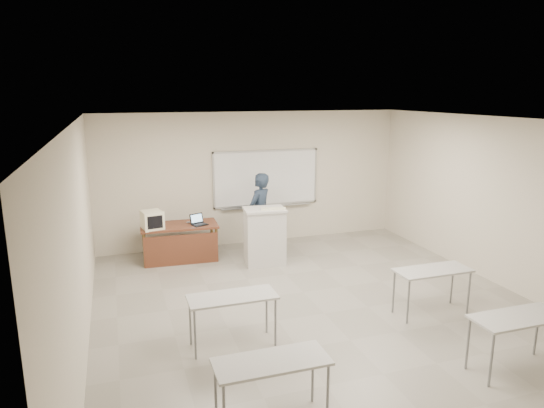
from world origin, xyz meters
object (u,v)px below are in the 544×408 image
object	(u,v)px
whiteboard	(266,179)
crt_monitor	(152,220)
laptop	(199,222)
podium	(265,236)
instructor_desk	(180,235)
presenter	(260,213)
keyboard	(274,209)
mouse	(188,222)

from	to	relation	value
whiteboard	crt_monitor	bearing A→B (deg)	-163.35
laptop	podium	bearing A→B (deg)	-49.45
instructor_desk	podium	distance (m)	1.74
podium	presenter	bearing A→B (deg)	86.88
podium	laptop	size ratio (longest dim) A/B	3.90
keyboard	presenter	world-z (taller)	presenter
instructor_desk	laptop	xyz separation A→B (m)	(0.40, -0.02, 0.24)
crt_monitor	instructor_desk	bearing A→B (deg)	-9.78
keyboard	presenter	xyz separation A→B (m)	(-0.04, 0.81, -0.29)
whiteboard	mouse	size ratio (longest dim) A/B	27.18
podium	crt_monitor	world-z (taller)	podium
instructor_desk	mouse	world-z (taller)	mouse
podium	presenter	distance (m)	0.76
whiteboard	podium	bearing A→B (deg)	-108.81
podium	keyboard	world-z (taller)	keyboard
laptop	keyboard	xyz separation A→B (m)	(1.35, -0.79, 0.36)
instructor_desk	podium	xyz separation A→B (m)	(1.60, -0.69, 0.02)
mouse	keyboard	bearing A→B (deg)	-37.57
podium	presenter	size ratio (longest dim) A/B	0.66
mouse	keyboard	size ratio (longest dim) A/B	0.19
crt_monitor	presenter	bearing A→B (deg)	-10.62
keyboard	whiteboard	bearing A→B (deg)	90.35
instructor_desk	mouse	size ratio (longest dim) A/B	17.04
mouse	keyboard	distance (m)	1.87
laptop	presenter	distance (m)	1.31
whiteboard	mouse	world-z (taller)	whiteboard
laptop	mouse	xyz separation A→B (m)	(-0.20, 0.18, -0.04)
crt_monitor	keyboard	size ratio (longest dim) A/B	0.90
whiteboard	keyboard	size ratio (longest dim) A/B	5.08
keyboard	laptop	bearing A→B (deg)	162.36
whiteboard	presenter	bearing A→B (deg)	-116.84
whiteboard	mouse	distance (m)	2.12
crt_monitor	laptop	bearing A→B (deg)	-11.25
crt_monitor	keyboard	distance (m)	2.45
laptop	presenter	xyz separation A→B (m)	(1.31, 0.02, 0.07)
mouse	presenter	world-z (taller)	presenter
laptop	keyboard	distance (m)	1.61
whiteboard	laptop	size ratio (longest dim) A/B	8.40
mouse	instructor_desk	bearing A→B (deg)	-146.50
whiteboard	presenter	world-z (taller)	whiteboard
whiteboard	laptop	world-z (taller)	whiteboard
instructor_desk	laptop	bearing A→B (deg)	0.68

